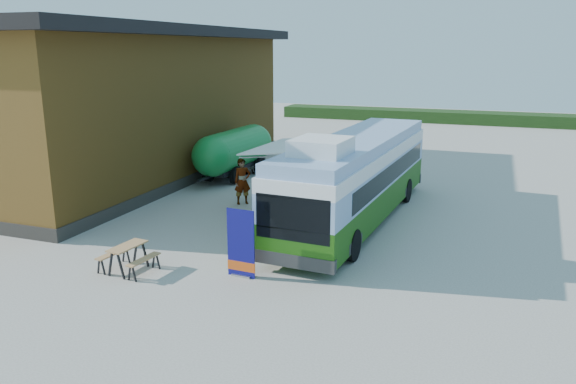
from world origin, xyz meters
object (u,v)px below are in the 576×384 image
at_px(bus, 356,176).
at_px(banner, 241,250).
at_px(person_a, 242,181).
at_px(person_b, 247,159).
at_px(slurry_tanker, 234,150).
at_px(picnic_table, 128,252).

relative_size(bus, banner, 6.07).
distance_m(person_a, person_b, 5.90).
bearing_deg(slurry_tanker, picnic_table, -75.98).
relative_size(bus, slurry_tanker, 1.85).
bearing_deg(slurry_tanker, person_a, -57.96).
bearing_deg(picnic_table, banner, 19.26).
height_order(person_b, slurry_tanker, slurry_tanker).
bearing_deg(bus, person_b, 143.43).
xyz_separation_m(bus, person_a, (-5.09, 0.78, -0.81)).
distance_m(bus, slurry_tanker, 9.30).
bearing_deg(person_a, slurry_tanker, 78.00).
bearing_deg(person_a, bus, -49.97).
bearing_deg(bus, picnic_table, -121.63).
bearing_deg(person_a, banner, -106.85).
xyz_separation_m(person_a, slurry_tanker, (-2.54, 4.53, 0.44)).
height_order(bus, person_a, bus).
relative_size(banner, slurry_tanker, 0.31).
bearing_deg(person_b, picnic_table, 62.52).
relative_size(banner, picnic_table, 1.31).
xyz_separation_m(bus, banner, (-1.81, -6.43, -0.96)).
distance_m(picnic_table, person_a, 8.01).
distance_m(picnic_table, person_b, 13.64).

